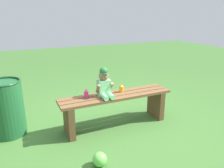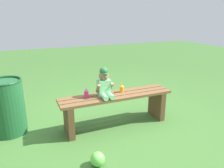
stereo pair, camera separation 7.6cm
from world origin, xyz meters
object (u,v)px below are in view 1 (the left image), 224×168
toy_ball (100,159)px  trash_bin (6,108)px  sippy_cup_left (86,93)px  park_bench (116,104)px  sippy_cup_right (121,88)px  child_figure (104,84)px

toy_ball → trash_bin: trash_bin is taller
sippy_cup_left → trash_bin: trash_bin is taller
park_bench → trash_bin: bearing=165.0°
toy_ball → sippy_cup_right: bearing=50.6°
sippy_cup_left → sippy_cup_right: bearing=0.0°
park_bench → toy_ball: park_bench is taller
park_bench → sippy_cup_right: sippy_cup_right is taller
park_bench → child_figure: (-0.18, 0.01, 0.33)m
park_bench → trash_bin: 1.46m
sippy_cup_right → toy_ball: sippy_cup_right is taller
sippy_cup_right → trash_bin: (-1.52, 0.31, -0.16)m
sippy_cup_left → sippy_cup_right: 0.53m
sippy_cup_left → toy_ball: (-0.13, -0.80, -0.45)m
sippy_cup_left → toy_ball: sippy_cup_left is taller
child_figure → sippy_cup_right: 0.32m
park_bench → sippy_cup_right: size_ratio=12.99×
toy_ball → trash_bin: bearing=127.8°
sippy_cup_left → sippy_cup_right: size_ratio=1.00×
park_bench → child_figure: child_figure is taller
child_figure → trash_bin: (-1.23, 0.37, -0.27)m
sippy_cup_left → child_figure: bearing=-13.6°
child_figure → sippy_cup_left: (-0.24, 0.06, -0.12)m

